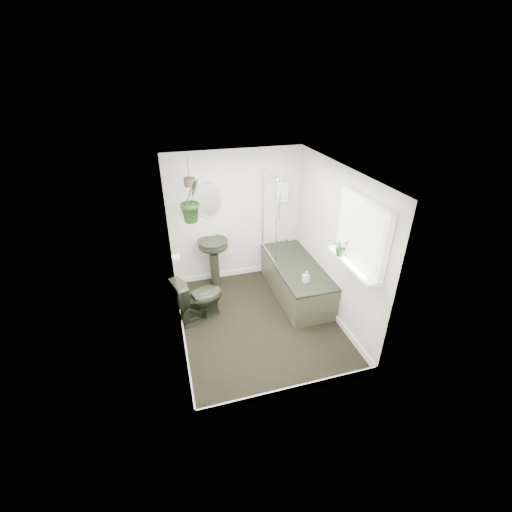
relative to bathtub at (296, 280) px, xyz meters
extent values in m
cube|color=black|center=(-0.80, -0.50, -0.30)|extent=(2.30, 2.80, 0.02)
cube|color=white|center=(-0.80, -0.50, 2.02)|extent=(2.30, 2.80, 0.02)
cube|color=#F0EACD|center=(-0.80, 0.91, 0.86)|extent=(2.30, 0.02, 2.30)
cube|color=#F0EACD|center=(-0.80, -1.91, 0.86)|extent=(2.30, 0.02, 2.30)
cube|color=#F0EACD|center=(-1.96, -0.50, 0.86)|extent=(0.02, 2.80, 2.30)
cube|color=#F0EACD|center=(0.36, -0.50, 0.86)|extent=(0.02, 2.80, 2.30)
cube|color=white|center=(-0.80, -0.50, -0.24)|extent=(2.30, 2.80, 0.10)
cube|color=white|center=(0.00, 0.84, 1.26)|extent=(0.20, 0.10, 0.35)
ellipsoid|color=#B7AF9C|center=(-1.25, 0.87, 1.21)|extent=(0.46, 0.03, 0.62)
cylinder|color=black|center=(-1.65, 0.86, 1.11)|extent=(0.04, 0.04, 0.22)
cylinder|color=white|center=(-1.90, 0.20, 0.61)|extent=(0.11, 0.11, 0.11)
cube|color=white|center=(0.29, -1.20, 1.36)|extent=(0.08, 1.00, 0.90)
cube|color=white|center=(0.22, -1.20, 0.94)|extent=(0.18, 1.00, 0.04)
cube|color=white|center=(0.24, -1.20, 1.36)|extent=(0.01, 0.86, 0.76)
imported|color=black|center=(-1.65, -0.19, 0.09)|extent=(0.83, 0.63, 0.76)
imported|color=black|center=(0.17, -0.98, 1.07)|extent=(0.23, 0.21, 0.23)
imported|color=black|center=(-1.57, 0.45, 1.40)|extent=(0.47, 0.47, 0.67)
imported|color=black|center=(-0.07, -0.52, 0.38)|extent=(0.11, 0.11, 0.19)
cylinder|color=#31251E|center=(-1.57, 0.45, 1.67)|extent=(0.16, 0.16, 0.12)
camera|label=1|loc=(-1.98, -4.45, 3.12)|focal=24.00mm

